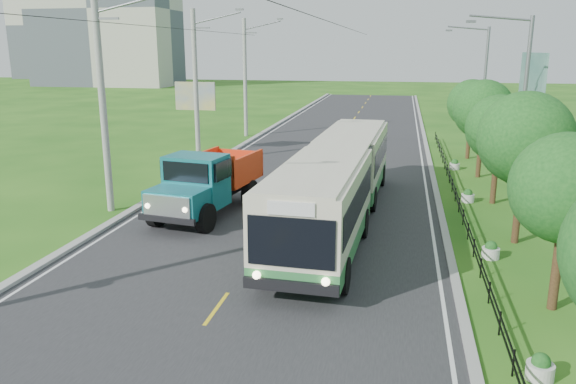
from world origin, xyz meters
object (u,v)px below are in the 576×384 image
(planter_near, at_px, (491,251))
(tree_fifth, at_px, (484,113))
(tree_fourth, at_px, (500,132))
(tree_back, at_px, (472,106))
(planter_front, at_px, (540,368))
(pole_mid, at_px, (196,86))
(bus, at_px, (338,178))
(planter_far, at_px, (455,165))
(streetlight_mid, at_px, (520,105))
(planter_mid, at_px, (468,196))
(streetlight_far, at_px, (482,86))
(billboard_right, at_px, (531,88))
(tree_third, at_px, (526,143))
(dump_truck, at_px, (207,179))
(billboard_left, at_px, (195,101))
(pole_far, at_px, (246,77))
(pole_near, at_px, (103,103))
(tree_second, at_px, (567,193))

(planter_near, bearing_deg, tree_fifth, 84.92)
(tree_fourth, relative_size, tree_back, 0.98)
(planter_front, height_order, planter_near, same)
(pole_mid, height_order, planter_front, pole_mid)
(bus, bearing_deg, planter_far, 67.11)
(streetlight_mid, distance_m, planter_mid, 5.05)
(streetlight_far, height_order, billboard_right, streetlight_far)
(planter_far, bearing_deg, planter_near, -90.00)
(tree_third, distance_m, dump_truck, 13.65)
(dump_truck, bearing_deg, bus, 6.91)
(tree_fifth, relative_size, dump_truck, 0.79)
(tree_fifth, distance_m, planter_far, 4.21)
(tree_back, bearing_deg, planter_near, -93.57)
(streetlight_far, relative_size, planter_front, 13.54)
(streetlight_mid, xyz_separation_m, dump_truck, (-14.18, -4.65, -3.22))
(tree_fifth, relative_size, planter_mid, 8.66)
(tree_back, bearing_deg, billboard_right, -68.30)
(tree_third, height_order, planter_mid, tree_third)
(pole_mid, relative_size, bus, 0.56)
(billboard_right, distance_m, bus, 14.93)
(billboard_left, relative_size, dump_truck, 0.71)
(planter_mid, bearing_deg, tree_back, 84.09)
(tree_fifth, relative_size, planter_near, 8.66)
(tree_fourth, distance_m, bus, 8.96)
(streetlight_mid, bearing_deg, pole_far, 134.86)
(tree_fifth, height_order, billboard_left, tree_fifth)
(pole_near, bearing_deg, tree_second, -20.74)
(tree_second, relative_size, tree_back, 0.96)
(planter_mid, xyz_separation_m, dump_truck, (-12.14, -4.65, 1.39))
(planter_mid, bearing_deg, tree_fifth, 78.44)
(pole_far, height_order, bus, pole_far)
(pole_far, xyz_separation_m, planter_far, (16.86, -11.00, -4.81))
(tree_back, bearing_deg, streetlight_mid, -86.30)
(billboard_left, bearing_deg, pole_far, 82.17)
(billboard_left, bearing_deg, bus, -50.88)
(tree_second, bearing_deg, pole_far, 120.42)
(tree_fourth, distance_m, streetlight_far, 13.94)
(tree_back, relative_size, planter_far, 8.21)
(tree_second, xyz_separation_m, tree_third, (0.00, 6.00, 0.47))
(tree_third, xyz_separation_m, billboard_left, (-19.36, 15.86, -0.12))
(tree_back, bearing_deg, planter_mid, -95.91)
(planter_front, height_order, billboard_right, billboard_right)
(pole_mid, height_order, billboard_right, pole_mid)
(pole_near, bearing_deg, pole_far, 90.00)
(planter_mid, height_order, dump_truck, dump_truck)
(planter_mid, bearing_deg, planter_far, 90.00)
(pole_near, bearing_deg, dump_truck, 4.28)
(pole_mid, height_order, tree_fifth, pole_mid)
(streetlight_mid, height_order, billboard_left, streetlight_mid)
(tree_back, xyz_separation_m, bus, (-7.30, -16.97, -1.58))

